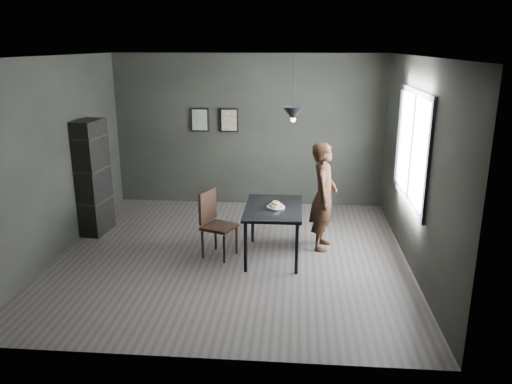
# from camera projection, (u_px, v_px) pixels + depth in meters

# --- Properties ---
(ground) EXTENTS (5.00, 5.00, 0.00)m
(ground) POSITION_uv_depth(u_px,v_px,m) (232.00, 255.00, 7.27)
(ground) COLOR #332E2C
(ground) RESTS_ON ground
(back_wall) EXTENTS (5.00, 0.10, 2.80)m
(back_wall) POSITION_uv_depth(u_px,v_px,m) (248.00, 131.00, 9.26)
(back_wall) COLOR black
(back_wall) RESTS_ON ground
(ceiling) EXTENTS (5.00, 5.00, 0.02)m
(ceiling) POSITION_uv_depth(u_px,v_px,m) (229.00, 56.00, 6.47)
(ceiling) COLOR silver
(ceiling) RESTS_ON ground
(window_assembly) EXTENTS (0.04, 1.96, 1.56)m
(window_assembly) POSITION_uv_depth(u_px,v_px,m) (412.00, 147.00, 6.81)
(window_assembly) COLOR white
(window_assembly) RESTS_ON ground
(cafe_table) EXTENTS (0.80, 1.20, 0.75)m
(cafe_table) POSITION_uv_depth(u_px,v_px,m) (273.00, 212.00, 7.03)
(cafe_table) COLOR black
(cafe_table) RESTS_ON ground
(white_plate) EXTENTS (0.23, 0.23, 0.01)m
(white_plate) POSITION_uv_depth(u_px,v_px,m) (276.00, 207.00, 6.97)
(white_plate) COLOR white
(white_plate) RESTS_ON cafe_table
(donut_pile) EXTENTS (0.20, 0.20, 0.09)m
(donut_pile) POSITION_uv_depth(u_px,v_px,m) (276.00, 205.00, 6.96)
(donut_pile) COLOR #F4E7BE
(donut_pile) RESTS_ON white_plate
(woman) EXTENTS (0.47, 0.64, 1.61)m
(woman) POSITION_uv_depth(u_px,v_px,m) (324.00, 196.00, 7.31)
(woman) COLOR black
(woman) RESTS_ON ground
(wood_chair) EXTENTS (0.54, 0.54, 0.96)m
(wood_chair) POSITION_uv_depth(u_px,v_px,m) (214.00, 219.00, 7.12)
(wood_chair) COLOR black
(wood_chair) RESTS_ON ground
(shelf_unit) EXTENTS (0.41, 0.65, 1.83)m
(shelf_unit) POSITION_uv_depth(u_px,v_px,m) (92.00, 177.00, 7.92)
(shelf_unit) COLOR black
(shelf_unit) RESTS_ON ground
(pendant_lamp) EXTENTS (0.28, 0.28, 0.86)m
(pendant_lamp) POSITION_uv_depth(u_px,v_px,m) (293.00, 114.00, 6.71)
(pendant_lamp) COLOR black
(pendant_lamp) RESTS_ON ground
(framed_print_left) EXTENTS (0.34, 0.04, 0.44)m
(framed_print_left) POSITION_uv_depth(u_px,v_px,m) (200.00, 120.00, 9.24)
(framed_print_left) COLOR black
(framed_print_left) RESTS_ON ground
(framed_print_right) EXTENTS (0.34, 0.04, 0.44)m
(framed_print_right) POSITION_uv_depth(u_px,v_px,m) (229.00, 120.00, 9.20)
(framed_print_right) COLOR black
(framed_print_right) RESTS_ON ground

